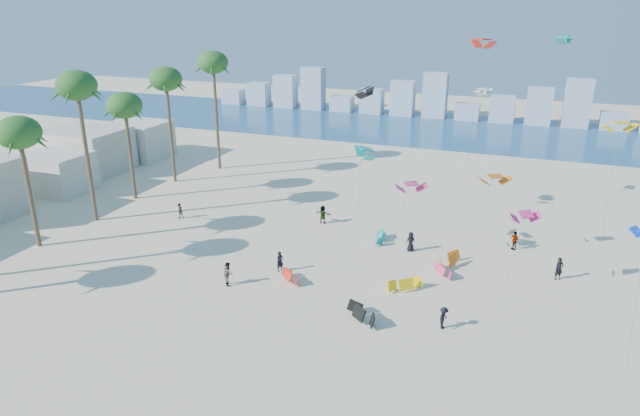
% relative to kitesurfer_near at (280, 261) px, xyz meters
% --- Properties ---
extents(ground, '(220.00, 220.00, 0.00)m').
position_rel_kitesurfer_near_xyz_m(ground, '(-0.95, -12.10, -0.88)').
color(ground, beige).
rests_on(ground, ground).
extents(ocean, '(220.00, 220.00, 0.00)m').
position_rel_kitesurfer_near_xyz_m(ocean, '(-0.95, 59.90, -0.87)').
color(ocean, navy).
rests_on(ocean, ground).
extents(kitesurfer_near, '(0.71, 0.76, 1.75)m').
position_rel_kitesurfer_near_xyz_m(kitesurfer_near, '(0.00, 0.00, 0.00)').
color(kitesurfer_near, black).
rests_on(kitesurfer_near, ground).
extents(kitesurfer_mid, '(1.15, 1.17, 1.90)m').
position_rel_kitesurfer_near_xyz_m(kitesurfer_mid, '(-2.86, -3.55, 0.07)').
color(kitesurfer_mid, gray).
rests_on(kitesurfer_mid, ground).
extents(kitesurfers_far, '(37.13, 16.47, 1.92)m').
position_rel_kitesurfer_near_xyz_m(kitesurfers_far, '(6.48, 7.07, 0.00)').
color(kitesurfers_far, black).
rests_on(kitesurfers_far, ground).
extents(grounded_kites, '(14.12, 16.91, 0.99)m').
position_rel_kitesurfer_near_xyz_m(grounded_kites, '(9.14, 1.69, -0.42)').
color(grounded_kites, red).
rests_on(grounded_kites, ground).
extents(flying_kites, '(24.88, 30.05, 18.35)m').
position_rel_kitesurfer_near_xyz_m(flying_kites, '(13.78, 12.68, 10.99)').
color(flying_kites, '#E03176').
rests_on(flying_kites, ground).
extents(palm_row, '(8.80, 44.80, 15.24)m').
position_rel_kitesurfer_near_xyz_m(palm_row, '(-22.72, 4.10, 10.65)').
color(palm_row, brown).
rests_on(palm_row, ground).
extents(beachfront_buildings, '(11.50, 43.00, 6.00)m').
position_rel_kitesurfer_near_xyz_m(beachfront_buildings, '(-34.64, 8.72, 1.80)').
color(beachfront_buildings, beige).
rests_on(beachfront_buildings, ground).
extents(distant_skyline, '(85.00, 3.00, 8.40)m').
position_rel_kitesurfer_near_xyz_m(distant_skyline, '(-2.14, 69.90, 2.21)').
color(distant_skyline, '#9EADBF').
rests_on(distant_skyline, ground).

